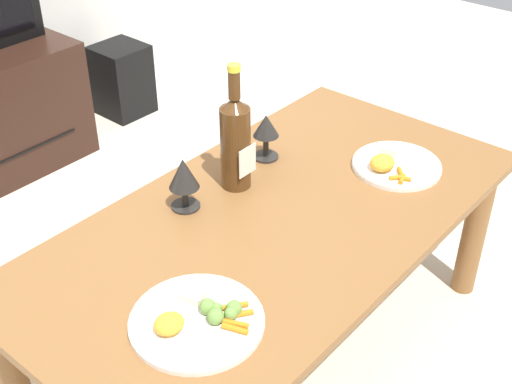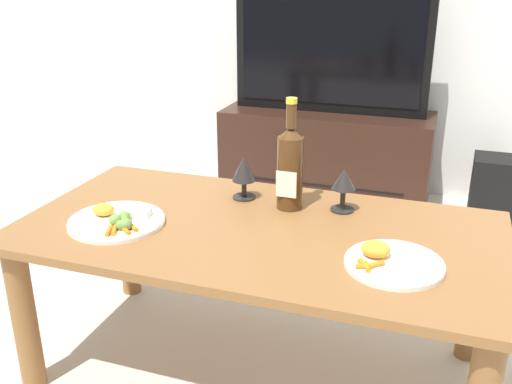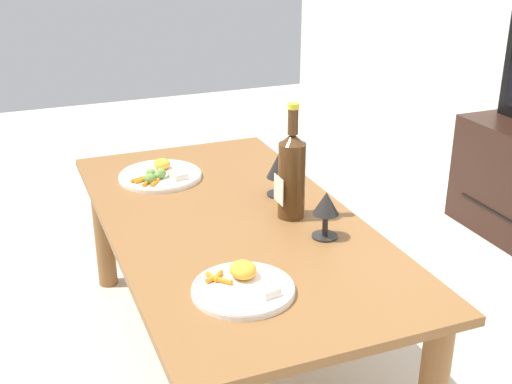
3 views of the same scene
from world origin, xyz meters
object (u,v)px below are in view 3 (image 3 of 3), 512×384
(goblet_left, at_px, (279,167))
(goblet_right, at_px, (326,207))
(wine_bottle, at_px, (292,172))
(dining_table, at_px, (232,244))
(dinner_plate_right, at_px, (244,286))
(dinner_plate_left, at_px, (160,175))

(goblet_left, relative_size, goblet_right, 1.05)
(wine_bottle, distance_m, goblet_left, 0.17)
(dining_table, xyz_separation_m, dinner_plate_right, (0.38, -0.11, 0.09))
(goblet_left, relative_size, dinner_plate_right, 0.58)
(goblet_right, distance_m, dinner_plate_left, 0.66)
(wine_bottle, xyz_separation_m, dinner_plate_right, (0.34, -0.27, -0.12))
(dining_table, relative_size, dinner_plate_left, 4.95)
(goblet_right, bearing_deg, goblet_left, 180.00)
(dinner_plate_left, height_order, dinner_plate_right, dinner_plate_right)
(wine_bottle, height_order, goblet_left, wine_bottle)
(goblet_left, xyz_separation_m, goblet_right, (0.31, 0.00, -0.00))
(wine_bottle, distance_m, dinner_plate_right, 0.45)
(wine_bottle, height_order, dinner_plate_left, wine_bottle)
(wine_bottle, xyz_separation_m, goblet_left, (-0.16, 0.03, -0.04))
(goblet_right, height_order, dinner_plate_left, goblet_right)
(wine_bottle, bearing_deg, dinner_plate_right, -39.12)
(dining_table, distance_m, dinner_plate_left, 0.41)
(goblet_right, relative_size, dinner_plate_left, 0.48)
(dinner_plate_left, distance_m, dinner_plate_right, 0.76)
(dinner_plate_left, xyz_separation_m, dinner_plate_right, (0.76, 0.00, 0.00))
(dining_table, xyz_separation_m, wine_bottle, (0.04, 0.17, 0.22))
(dining_table, bearing_deg, dinner_plate_right, -15.79)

